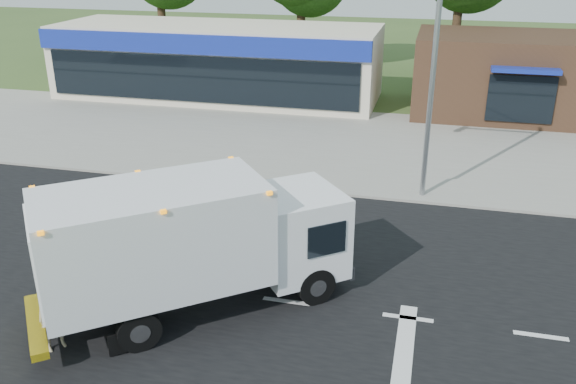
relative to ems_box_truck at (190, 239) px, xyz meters
name	(u,v)px	position (x,y,z in m)	size (l,w,h in m)	color
ground	(286,302)	(2.11, 0.86, -1.93)	(120.00, 120.00, 0.00)	#385123
road_asphalt	(286,302)	(2.11, 0.86, -1.92)	(60.00, 14.00, 0.02)	black
sidewalk	(340,182)	(2.11, 9.06, -1.87)	(60.00, 2.40, 0.12)	gray
parking_apron	(361,138)	(2.11, 14.86, -1.92)	(60.00, 9.00, 0.02)	gray
lane_markings	(330,341)	(3.46, -0.49, -1.91)	(55.20, 7.00, 0.01)	silver
ems_box_truck	(190,239)	(0.00, 0.00, 0.00)	(7.34, 6.50, 3.34)	black
emergency_worker	(52,314)	(-2.38, -2.16, -1.05)	(0.68, 0.73, 1.78)	tan
retail_strip_mall	(217,61)	(-6.89, 20.79, 0.09)	(18.00, 6.20, 4.00)	beige
brown_storefront	(516,75)	(9.11, 20.84, 0.08)	(10.00, 6.70, 4.00)	#382316
traffic_signal_pole	(414,55)	(4.46, 8.46, 3.00)	(3.51, 0.25, 8.00)	gray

